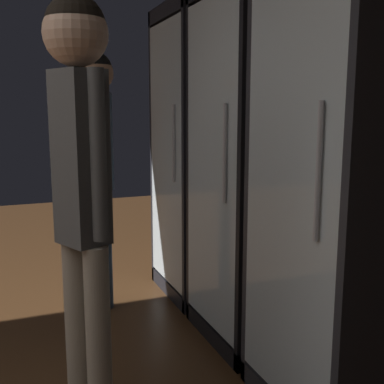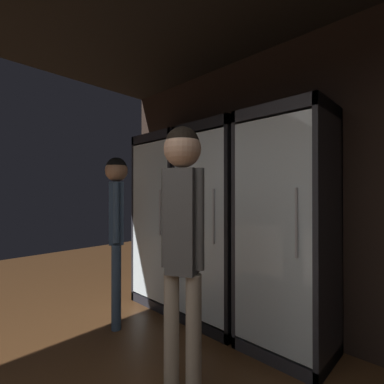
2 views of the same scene
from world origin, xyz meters
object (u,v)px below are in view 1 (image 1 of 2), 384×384
(cooler_center, at_px, (353,191))
(shopper_near, at_px, (81,167))
(cooler_left, at_px, (262,170))
(shopper_far, at_px, (98,147))
(cooler_far_left, at_px, (208,157))

(cooler_center, relative_size, shopper_near, 1.18)
(cooler_left, distance_m, shopper_near, 1.27)
(cooler_center, height_order, shopper_far, cooler_center)
(cooler_left, bearing_deg, cooler_far_left, -179.79)
(shopper_near, bearing_deg, cooler_center, 81.91)
(cooler_center, bearing_deg, shopper_near, -98.09)
(cooler_center, relative_size, shopper_far, 1.20)
(cooler_far_left, relative_size, shopper_far, 1.20)
(cooler_left, bearing_deg, cooler_center, -0.04)
(cooler_left, xyz_separation_m, shopper_near, (0.60, -1.11, 0.14))
(cooler_left, xyz_separation_m, cooler_center, (0.76, -0.00, 0.00))
(cooler_center, distance_m, shopper_far, 1.64)
(cooler_center, xyz_separation_m, shopper_near, (-0.16, -1.11, 0.14))
(cooler_far_left, height_order, cooler_left, same)
(cooler_far_left, bearing_deg, cooler_left, 0.21)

